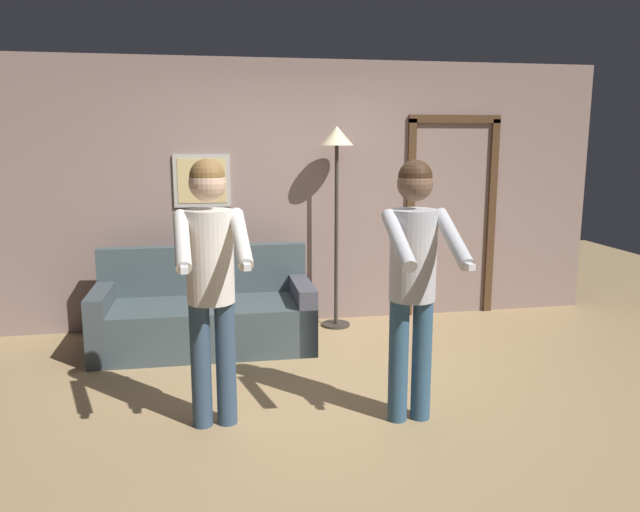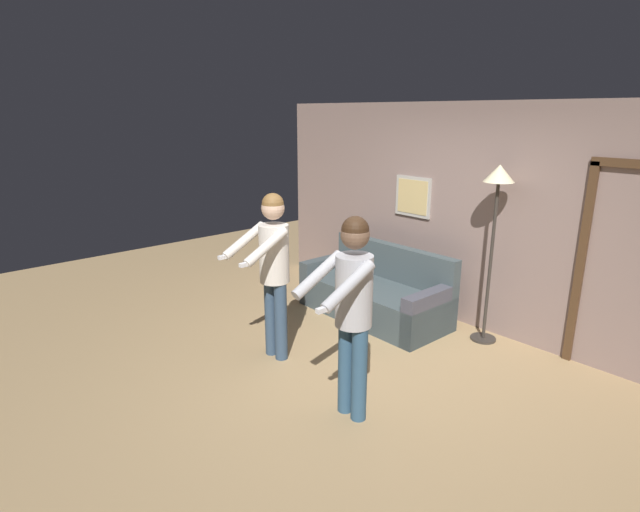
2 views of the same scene
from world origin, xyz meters
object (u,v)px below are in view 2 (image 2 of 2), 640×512
at_px(torchiere_lamp, 497,198).
at_px(person_standing_left, 273,261).
at_px(person_standing_right, 352,300).
at_px(couch, 376,295).

distance_m(torchiere_lamp, person_standing_left, 2.42).
height_order(torchiere_lamp, person_standing_right, torchiere_lamp).
xyz_separation_m(couch, person_standing_left, (0.05, -1.61, 0.77)).
bearing_deg(person_standing_right, couch, 126.75).
bearing_deg(person_standing_left, person_standing_right, -7.20).
bearing_deg(person_standing_right, torchiere_lamp, 90.89).
xyz_separation_m(person_standing_left, person_standing_right, (1.28, -0.16, -0.01)).
distance_m(couch, person_standing_right, 2.34).
xyz_separation_m(torchiere_lamp, person_standing_right, (0.03, -2.16, -0.57)).
relative_size(couch, torchiere_lamp, 0.97).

